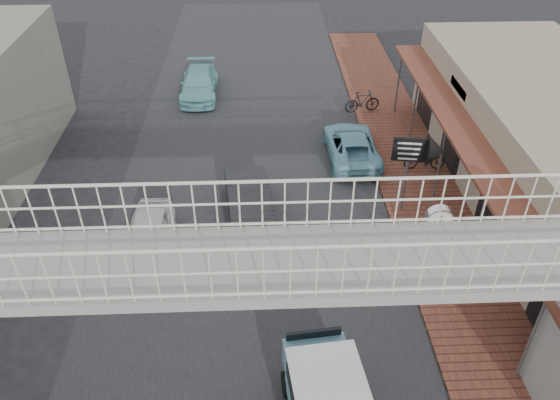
{
  "coord_description": "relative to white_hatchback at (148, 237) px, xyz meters",
  "views": [
    {
      "loc": [
        0.44,
        -11.48,
        12.04
      ],
      "look_at": [
        1.01,
        2.59,
        1.8
      ],
      "focal_mm": 35.0,
      "sensor_mm": 36.0,
      "label": 1
    }
  ],
  "objects": [
    {
      "name": "dark_sedan",
      "position": [
        3.29,
        1.56,
        0.07
      ],
      "size": [
        1.97,
        4.4,
        1.4
      ],
      "primitive_type": "imported",
      "rotation": [
        0.0,
        0.0,
        0.12
      ],
      "color": "black",
      "rests_on": "ground"
    },
    {
      "name": "arrow_sign",
      "position": [
        9.51,
        1.82,
        1.92
      ],
      "size": [
        1.81,
        1.17,
        3.04
      ],
      "rotation": [
        0.0,
        0.0,
        -0.14
      ],
      "color": "#59595B",
      "rests_on": "sidewalk"
    },
    {
      "name": "footbridge",
      "position": [
        3.29,
        -6.29,
        2.54
      ],
      "size": [
        16.4,
        2.4,
        6.34
      ],
      "color": "gray",
      "rests_on": "ground"
    },
    {
      "name": "motorcycle_far",
      "position": [
        8.59,
        9.69,
        -0.02
      ],
      "size": [
        1.79,
        0.82,
        1.04
      ],
      "primitive_type": "imported",
      "rotation": [
        0.0,
        0.0,
        1.77
      ],
      "color": "black",
      "rests_on": "sidewalk"
    },
    {
      "name": "white_hatchback",
      "position": [
        0.0,
        0.0,
        0.0
      ],
      "size": [
        1.53,
        3.74,
        1.27
      ],
      "primitive_type": "imported",
      "rotation": [
        0.0,
        0.0,
        0.01
      ],
      "color": "silver",
      "rests_on": "ground"
    },
    {
      "name": "motorcycle_near",
      "position": [
        10.26,
        4.57,
        -0.11
      ],
      "size": [
        1.65,
        0.63,
        0.86
      ],
      "primitive_type": "imported",
      "rotation": [
        0.0,
        0.0,
        1.53
      ],
      "color": "black",
      "rests_on": "sidewalk"
    },
    {
      "name": "sidewalk",
      "position": [
        9.79,
        0.71,
        -0.59
      ],
      "size": [
        3.0,
        40.0,
        0.1
      ],
      "primitive_type": "cube",
      "color": "brown",
      "rests_on": "ground"
    },
    {
      "name": "angkot_far",
      "position": [
        0.69,
        12.1,
        -0.01
      ],
      "size": [
        1.8,
        4.34,
        1.25
      ],
      "primitive_type": "imported",
      "rotation": [
        0.0,
        0.0,
        0.01
      ],
      "color": "#67ADB2",
      "rests_on": "ground"
    },
    {
      "name": "street_clock",
      "position": [
        8.59,
        -2.14,
        2.04
      ],
      "size": [
        0.77,
        0.64,
        3.11
      ],
      "rotation": [
        0.0,
        0.0,
        -0.06
      ],
      "color": "#59595B",
      "rests_on": "sidewalk"
    },
    {
      "name": "road_strip",
      "position": [
        3.29,
        -2.29,
        -0.63
      ],
      "size": [
        10.0,
        60.0,
        0.01
      ],
      "primitive_type": "cube",
      "color": "black",
      "rests_on": "ground"
    },
    {
      "name": "angkot_curb",
      "position": [
        7.49,
        5.67,
        -0.04
      ],
      "size": [
        2.05,
        4.33,
        1.19
      ],
      "primitive_type": "imported",
      "rotation": [
        0.0,
        0.0,
        3.16
      ],
      "color": "#70AFC3",
      "rests_on": "ground"
    },
    {
      "name": "ground",
      "position": [
        3.29,
        -2.29,
        -0.64
      ],
      "size": [
        120.0,
        120.0,
        0.0
      ],
      "primitive_type": "plane",
      "color": "black",
      "rests_on": "ground"
    }
  ]
}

